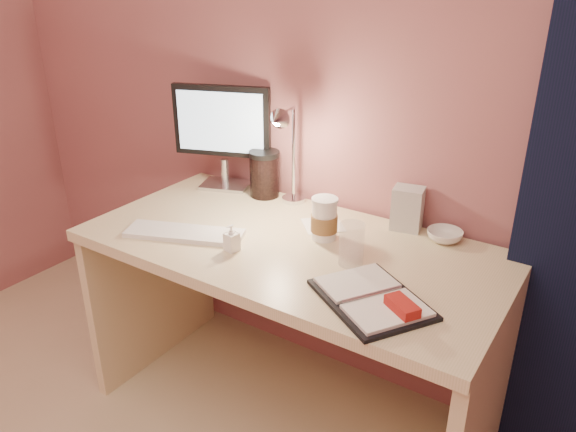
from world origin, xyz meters
The scene contains 12 objects.
desk centered at (0.00, 1.45, 0.50)m, with size 1.40×0.70×0.73m.
monitor centered at (-0.51, 1.66, 0.98)m, with size 0.38×0.20×0.42m.
keyboard centered at (-0.33, 1.23, 0.74)m, with size 0.40×0.12×0.02m, color white.
planner centered at (0.38, 1.20, 0.74)m, with size 0.39×0.37×0.05m.
paper_c centered at (0.02, 1.55, 0.73)m, with size 0.13×0.13×0.00m, color white.
coffee_cup centered at (0.07, 1.47, 0.80)m, with size 0.09×0.09×0.14m.
clear_cup centered at (0.23, 1.36, 0.80)m, with size 0.08×0.08×0.13m, color white.
bowl centered at (0.42, 1.67, 0.75)m, with size 0.12×0.12×0.04m, color silver.
lotion_bottle centered at (-0.13, 1.23, 0.77)m, with size 0.04×0.04×0.09m, color white.
dark_jar centered at (-0.31, 1.67, 0.81)m, with size 0.12×0.12×0.16m, color black.
product_box centered at (0.27, 1.69, 0.81)m, with size 0.10×0.08×0.15m, color silver.
desk_lamp centered at (-0.21, 1.59, 0.98)m, with size 0.12×0.24×0.39m.
Camera 1 is at (0.90, -0.00, 1.57)m, focal length 35.00 mm.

